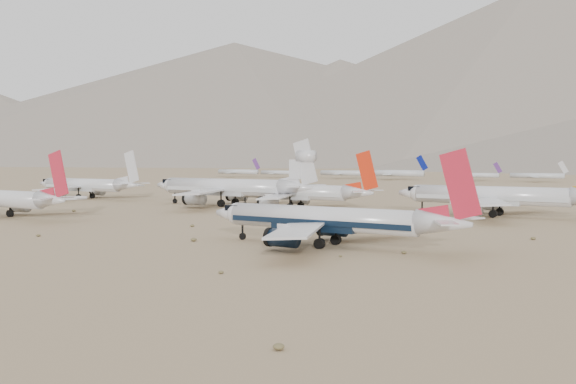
# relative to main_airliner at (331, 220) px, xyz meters

# --- Properties ---
(ground) EXTENTS (7000.00, 7000.00, 0.00)m
(ground) POSITION_rel_main_airliner_xyz_m (-10.90, -2.41, -4.60)
(ground) COLOR olive
(ground) RESTS_ON ground
(main_airliner) EXTENTS (47.37, 46.27, 16.72)m
(main_airliner) POSITION_rel_main_airliner_xyz_m (0.00, 0.00, 0.00)
(main_airliner) COLOR silver
(main_airliner) RESTS_ON ground
(second_airliner) EXTENTS (48.23, 47.14, 17.10)m
(second_airliner) POSITION_rel_main_airliner_xyz_m (-96.24, 2.45, 0.19)
(second_airliner) COLOR silver
(second_airliner) RESTS_ON ground
(row2_gold_tail) EXTENTS (52.97, 51.80, 18.86)m
(row2_gold_tail) POSITION_rel_main_airliner_xyz_m (9.88, 73.25, 0.68)
(row2_gold_tail) COLOR silver
(row2_gold_tail) RESTS_ON ground
(row2_orange_tail) EXTENTS (48.84, 47.77, 17.42)m
(row2_orange_tail) POSITION_rel_main_airliner_xyz_m (-47.88, 67.38, 0.29)
(row2_orange_tail) COLOR silver
(row2_orange_tail) RESTS_ON ground
(row2_white_trijet) EXTENTS (59.10, 57.76, 20.94)m
(row2_white_trijet) POSITION_rel_main_airliner_xyz_m (-71.03, 65.78, 1.47)
(row2_white_trijet) COLOR silver
(row2_white_trijet) RESTS_ON ground
(row2_white_twin) EXTENTS (50.46, 49.38, 18.03)m
(row2_white_twin) POSITION_rel_main_airliner_xyz_m (-139.36, 66.20, 0.48)
(row2_white_twin) COLOR silver
(row2_white_twin) RESTS_ON ground
(desert_scrub) EXTENTS (261.14, 121.67, 0.64)m
(desert_scrub) POSITION_rel_main_airliner_xyz_m (-8.28, -30.30, -4.30)
(desert_scrub) COLOR brown
(desert_scrub) RESTS_ON ground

